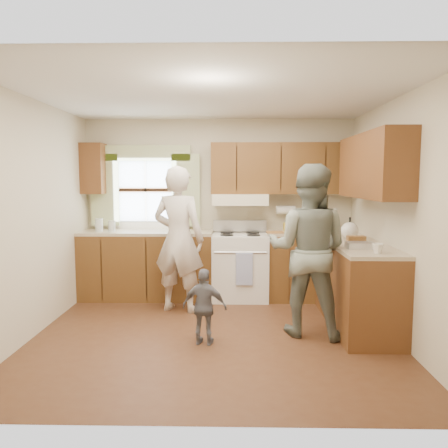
{
  "coord_description": "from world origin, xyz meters",
  "views": [
    {
      "loc": [
        0.2,
        -4.53,
        1.67
      ],
      "look_at": [
        0.1,
        0.4,
        1.15
      ],
      "focal_mm": 35.0,
      "sensor_mm": 36.0,
      "label": 1
    }
  ],
  "objects_px": {
    "woman_right": "(308,250)",
    "child": "(205,307)",
    "stove": "(240,265)",
    "woman_left": "(179,239)"
  },
  "relations": [
    {
      "from": "woman_right",
      "to": "child",
      "type": "xyz_separation_m",
      "value": [
        -1.08,
        -0.34,
        -0.52
      ]
    },
    {
      "from": "stove",
      "to": "woman_left",
      "type": "xyz_separation_m",
      "value": [
        -0.78,
        -0.59,
        0.44
      ]
    },
    {
      "from": "stove",
      "to": "woman_left",
      "type": "bearing_deg",
      "value": -143.0
    },
    {
      "from": "woman_left",
      "to": "child",
      "type": "xyz_separation_m",
      "value": [
        0.4,
        -1.12,
        -0.52
      ]
    },
    {
      "from": "stove",
      "to": "woman_left",
      "type": "relative_size",
      "value": 0.59
    },
    {
      "from": "woman_right",
      "to": "stove",
      "type": "bearing_deg",
      "value": -44.03
    },
    {
      "from": "woman_left",
      "to": "woman_right",
      "type": "relative_size",
      "value": 1.0
    },
    {
      "from": "woman_left",
      "to": "child",
      "type": "distance_m",
      "value": 1.3
    },
    {
      "from": "woman_left",
      "to": "child",
      "type": "height_order",
      "value": "woman_left"
    },
    {
      "from": "stove",
      "to": "woman_left",
      "type": "height_order",
      "value": "woman_left"
    }
  ]
}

